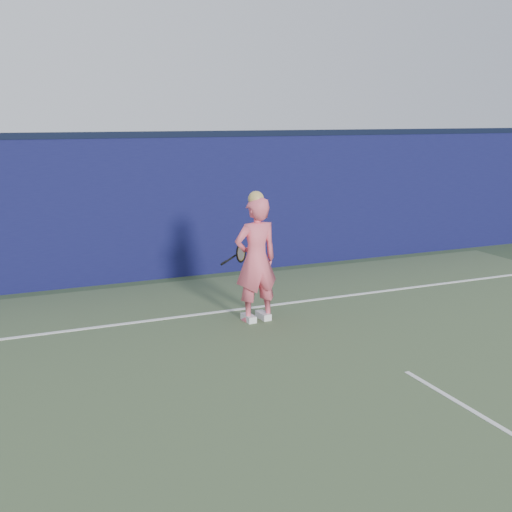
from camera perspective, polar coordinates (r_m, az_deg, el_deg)
name	(u,v)px	position (r m, az deg, el deg)	size (l,w,h in m)	color
ground	(467,409)	(6.93, 18.25, -12.77)	(80.00, 80.00, 0.00)	#2C4128
backstop_wall	(231,204)	(12.02, -2.20, 4.62)	(24.00, 0.40, 2.50)	#0E0F3E
wall_cap	(231,134)	(11.92, -2.25, 10.83)	(24.00, 0.42, 0.10)	black
player	(256,259)	(8.99, 0.00, -0.30)	(0.68, 0.48, 1.86)	#F15D72
racket	(240,254)	(9.42, -1.47, 0.20)	(0.50, 0.28, 0.29)	black
court_lines	(491,422)	(6.71, 20.16, -13.66)	(11.00, 12.04, 0.01)	white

